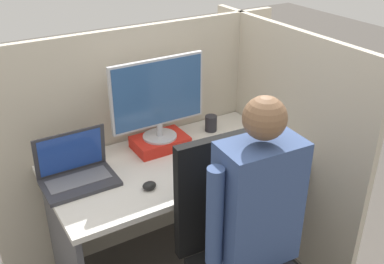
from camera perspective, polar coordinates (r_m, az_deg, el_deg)
cubicle_panel_back at (r=2.75m, az=-6.16°, el=-1.05°), size 1.84×0.04×1.40m
cubicle_panel_right at (r=2.77m, az=10.97°, el=-1.21°), size 0.04×1.33×1.40m
desk at (r=2.54m, az=-2.36°, el=-7.42°), size 1.34×0.69×0.74m
paper_box at (r=2.55m, az=-4.08°, el=-1.32°), size 0.30×0.20×0.07m
monitor at (r=2.43m, az=-4.33°, el=4.51°), size 0.55×0.19×0.46m
laptop at (r=2.31m, az=-14.39°, el=-5.08°), size 0.36×0.24×0.25m
mouse at (r=2.21m, az=-5.44°, el=-6.79°), size 0.07×0.06×0.04m
stapler at (r=2.74m, az=8.77°, el=0.15°), size 0.05×0.15×0.04m
carrot_toy at (r=2.33m, az=5.11°, el=-4.80°), size 0.05×0.13×0.05m
office_chair at (r=2.16m, az=5.75°, el=-14.62°), size 0.53×0.57×1.08m
person at (r=1.92m, az=9.35°, el=-12.23°), size 0.48×0.46×1.36m
coffee_mug at (r=2.73m, az=2.42°, el=1.11°), size 0.07×0.07×0.10m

